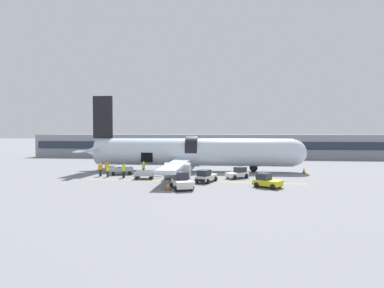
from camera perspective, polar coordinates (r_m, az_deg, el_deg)
name	(u,v)px	position (r m, az deg, el deg)	size (l,w,h in m)	color
ground_plane	(207,175)	(40.32, 2.95, -5.97)	(500.00, 500.00, 0.00)	slate
apron_marking_line	(192,181)	(35.17, -0.08, -7.15)	(25.93, 1.02, 0.01)	yellow
terminal_strip	(215,145)	(73.11, 4.35, -0.26)	(84.36, 13.45, 5.27)	gray
airplane	(190,152)	(44.51, -0.48, -1.62)	(33.27, 30.11, 11.30)	silver
baggage_tug_lead	(206,177)	(34.65, 2.63, -6.23)	(2.58, 3.54, 1.46)	silver
baggage_tug_mid	(238,174)	(38.04, 8.75, -5.58)	(3.09, 2.89, 1.37)	white
baggage_tug_rear	(267,181)	(32.31, 14.06, -6.90)	(3.16, 2.86, 1.46)	yellow
baggage_tug_spare	(181,182)	(30.62, -2.02, -7.18)	(2.72, 3.58, 1.67)	silver
baggage_cart_loading	(122,171)	(41.94, -13.16, -5.02)	(4.04, 2.52, 1.04)	#999BA0
baggage_cart_queued	(145,175)	(37.76, -8.95, -5.86)	(3.41, 2.21, 0.97)	#B7BABF
ground_crew_loader_a	(124,170)	(38.83, -12.89, -4.89)	(0.55, 0.62, 1.83)	black
ground_crew_loader_b	(143,167)	(41.87, -9.23, -4.42)	(0.47, 0.61, 1.76)	#1E2338
ground_crew_driver	(107,166)	(43.99, -15.89, -4.14)	(0.62, 0.51, 1.78)	#1E2338
ground_crew_supervisor	(100,169)	(41.09, -17.05, -4.59)	(0.62, 0.46, 1.77)	#1E2338
ground_crew_helper	(108,171)	(40.02, -15.78, -4.88)	(0.49, 0.54, 1.61)	#2D2D33
suitcase_on_tarmac_upright	(136,174)	(40.03, -10.59, -5.60)	(0.47, 0.40, 0.74)	black
safety_cone_nose	(304,171)	(45.01, 20.56, -4.78)	(0.63, 0.63, 0.78)	black
safety_cone_engine_left	(168,186)	(30.24, -4.59, -7.97)	(0.59, 0.59, 0.79)	black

